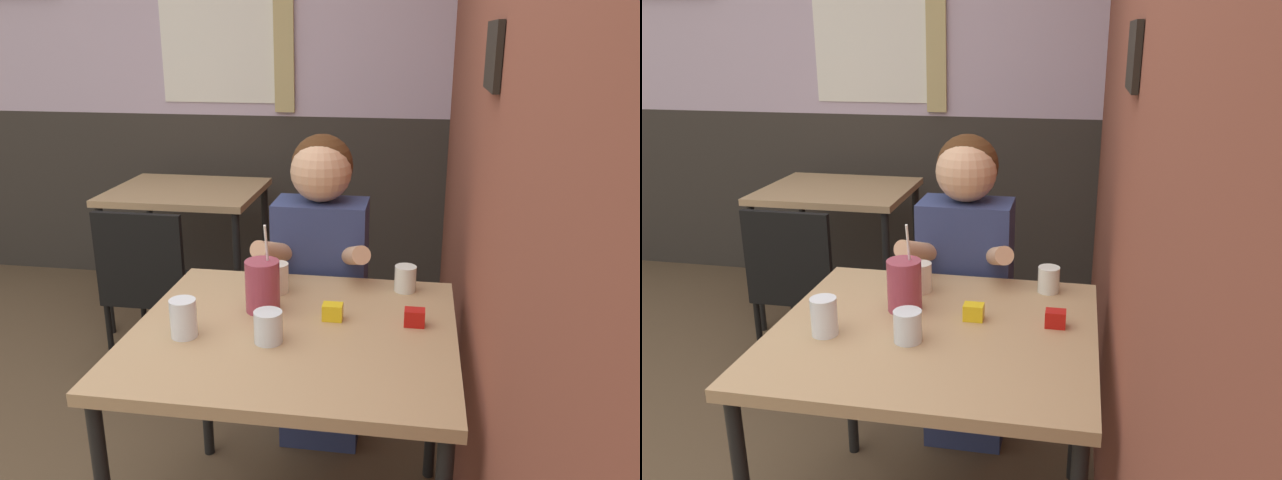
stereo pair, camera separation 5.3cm
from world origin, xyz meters
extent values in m
cube|color=brown|center=(1.15, 1.32, 1.35)|extent=(0.06, 4.64, 2.70)
cube|color=black|center=(1.11, 0.45, 1.53)|extent=(0.02, 0.24, 0.16)
cube|color=#332D28|center=(0.00, 2.67, 0.55)|extent=(5.24, 0.06, 1.10)
cube|color=white|center=(-0.29, 2.64, 1.55)|extent=(0.71, 0.01, 0.74)
cube|color=tan|center=(0.13, 2.62, 1.55)|extent=(0.12, 0.02, 0.84)
cube|color=tan|center=(0.61, 0.44, 0.75)|extent=(0.93, 0.85, 0.04)
cylinder|color=black|center=(0.18, 0.83, 0.36)|extent=(0.04, 0.04, 0.73)
cylinder|color=black|center=(1.04, 0.83, 0.36)|extent=(0.04, 0.04, 0.73)
cube|color=tan|center=(-0.32, 2.06, 0.75)|extent=(0.82, 0.69, 0.04)
cylinder|color=black|center=(-0.69, 1.76, 0.36)|extent=(0.04, 0.04, 0.73)
cylinder|color=black|center=(0.05, 1.76, 0.36)|extent=(0.04, 0.04, 0.73)
cylinder|color=black|center=(-0.69, 2.36, 0.36)|extent=(0.04, 0.04, 0.73)
cylinder|color=black|center=(0.05, 2.36, 0.36)|extent=(0.04, 0.04, 0.73)
cube|color=black|center=(-0.24, 1.42, 0.44)|extent=(0.40, 0.40, 0.04)
cube|color=black|center=(-0.23, 1.23, 0.65)|extent=(0.40, 0.03, 0.40)
cylinder|color=black|center=(-0.42, 1.60, 0.21)|extent=(0.03, 0.03, 0.42)
cylinder|color=black|center=(-0.06, 1.60, 0.21)|extent=(0.03, 0.03, 0.42)
cylinder|color=black|center=(-0.41, 1.24, 0.21)|extent=(0.03, 0.03, 0.42)
cylinder|color=black|center=(-0.05, 1.24, 0.21)|extent=(0.03, 0.03, 0.42)
cube|color=navy|center=(0.60, 1.01, 0.23)|extent=(0.31, 0.20, 0.45)
cube|color=navy|center=(0.60, 1.01, 0.73)|extent=(0.34, 0.20, 0.55)
sphere|color=#472814|center=(0.60, 1.03, 1.13)|extent=(0.23, 0.23, 0.23)
sphere|color=tan|center=(0.60, 1.01, 1.11)|extent=(0.22, 0.22, 0.22)
cylinder|color=tan|center=(0.47, 0.87, 0.85)|extent=(0.14, 0.27, 0.15)
cylinder|color=tan|center=(0.74, 0.87, 0.85)|extent=(0.14, 0.27, 0.15)
cylinder|color=#99384C|center=(0.49, 0.56, 0.84)|extent=(0.11, 0.11, 0.16)
cylinder|color=white|center=(0.51, 0.56, 0.97)|extent=(0.01, 0.04, 0.14)
cylinder|color=silver|center=(0.32, 0.35, 0.82)|extent=(0.08, 0.08, 0.11)
cylinder|color=silver|center=(0.92, 0.78, 0.81)|extent=(0.07, 0.07, 0.09)
cylinder|color=silver|center=(0.50, 0.71, 0.81)|extent=(0.07, 0.07, 0.10)
cylinder|color=silver|center=(0.56, 0.35, 0.81)|extent=(0.08, 0.08, 0.09)
cube|color=#B7140F|center=(0.96, 0.52, 0.79)|extent=(0.06, 0.04, 0.05)
cube|color=yellow|center=(0.71, 0.52, 0.79)|extent=(0.06, 0.04, 0.05)
camera|label=1|loc=(0.94, -1.16, 1.57)|focal=35.00mm
camera|label=2|loc=(1.00, -1.15, 1.57)|focal=35.00mm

